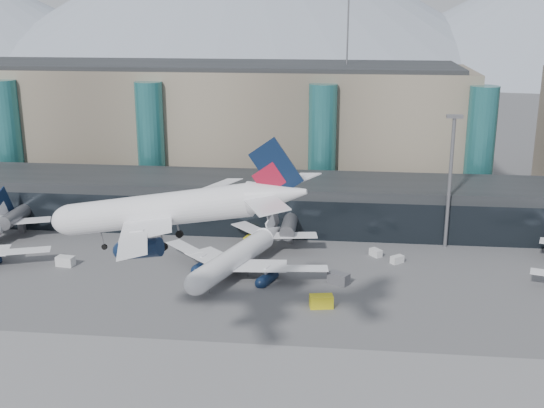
% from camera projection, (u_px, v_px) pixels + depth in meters
% --- Properties ---
extents(ground, '(900.00, 900.00, 0.00)m').
position_uv_depth(ground, '(259.00, 363.00, 88.87)').
color(ground, '#515154').
rests_on(ground, ground).
extents(concourse, '(170.00, 27.00, 10.00)m').
position_uv_depth(concourse, '(294.00, 203.00, 142.51)').
color(concourse, black).
rests_on(concourse, ground).
extents(terminal_main, '(130.00, 30.00, 31.00)m').
position_uv_depth(terminal_main, '(206.00, 125.00, 172.95)').
color(terminal_main, gray).
rests_on(terminal_main, ground).
extents(teal_towers, '(116.40, 19.40, 46.00)m').
position_uv_depth(teal_towers, '(235.00, 144.00, 157.05)').
color(teal_towers, '#297174').
rests_on(teal_towers, ground).
extents(mountain_ridge, '(910.00, 400.00, 110.00)m').
position_uv_depth(mountain_ridge, '(359.00, 3.00, 436.60)').
color(mountain_ridge, gray).
rests_on(mountain_ridge, ground).
extents(lightmast_mid, '(3.00, 1.20, 25.60)m').
position_uv_depth(lightmast_mid, '(450.00, 174.00, 127.42)').
color(lightmast_mid, slate).
rests_on(lightmast_mid, ground).
extents(hero_jet, '(33.22, 33.00, 10.75)m').
position_uv_depth(hero_jet, '(182.00, 201.00, 77.31)').
color(hero_jet, white).
rests_on(hero_jet, ground).
extents(jet_parked_mid, '(31.86, 33.91, 10.90)m').
position_uv_depth(jet_parked_mid, '(243.00, 247.00, 119.23)').
color(jet_parked_mid, white).
rests_on(jet_parked_mid, ground).
extents(veh_a, '(3.37, 2.21, 1.77)m').
position_uv_depth(veh_a, '(65.00, 261.00, 121.68)').
color(veh_a, silver).
rests_on(veh_a, ground).
extents(veh_b, '(2.28, 2.99, 1.53)m').
position_uv_depth(veh_b, '(250.00, 240.00, 133.02)').
color(veh_b, gold).
rests_on(veh_b, ground).
extents(veh_c, '(3.94, 3.38, 1.94)m').
position_uv_depth(veh_c, '(339.00, 278.00, 113.84)').
color(veh_c, '#4D4E53').
rests_on(veh_c, ground).
extents(veh_d, '(2.65, 2.50, 1.36)m').
position_uv_depth(veh_d, '(397.00, 259.00, 123.04)').
color(veh_d, silver).
rests_on(veh_d, ground).
extents(veh_g, '(2.52, 2.70, 1.37)m').
position_uv_depth(veh_g, '(376.00, 253.00, 126.38)').
color(veh_g, silver).
rests_on(veh_g, ground).
extents(veh_h, '(3.87, 2.51, 1.98)m').
position_uv_depth(veh_h, '(321.00, 301.00, 104.98)').
color(veh_h, gold).
rests_on(veh_h, ground).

